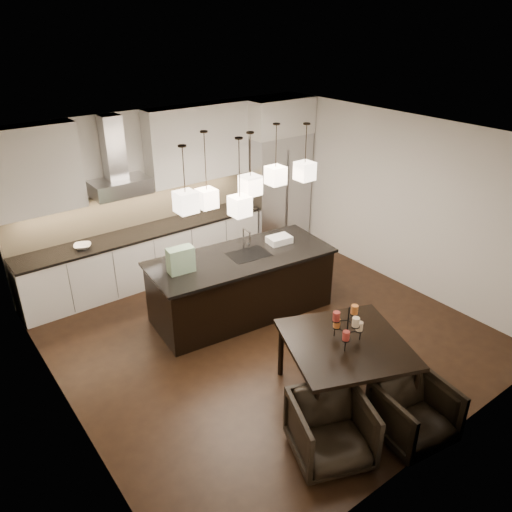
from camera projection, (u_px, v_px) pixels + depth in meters
floor at (264, 332)px, 7.23m from camera, size 5.50×5.50×0.02m
ceiling at (266, 138)px, 5.98m from camera, size 5.50×5.50×0.02m
wall_back at (167, 190)px, 8.58m from camera, size 5.50×0.02×2.80m
wall_front at (447, 345)px, 4.63m from camera, size 5.50×0.02×2.80m
wall_left at (53, 313)px, 5.12m from camera, size 0.02×5.50×2.80m
wall_right at (399, 201)px, 8.09m from camera, size 0.02×5.50×2.80m
refrigerator at (275, 190)px, 9.58m from camera, size 1.20×0.72×2.15m
fridge_panel at (277, 116)px, 8.96m from camera, size 1.26×0.72×0.65m
lower_cabinets at (148, 257)px, 8.44m from camera, size 4.21×0.62×0.88m
countertop at (145, 232)px, 8.23m from camera, size 4.21×0.66×0.04m
backsplash at (135, 207)px, 8.30m from camera, size 4.21×0.02×0.63m
upper_cab_left at (34, 170)px, 6.97m from camera, size 1.25×0.35×1.25m
upper_cab_right at (198, 143)px, 8.40m from camera, size 1.85×0.35×1.25m
hood_canopy at (120, 187)px, 7.74m from camera, size 0.90×0.52×0.24m
hood_chimney at (113, 147)px, 7.56m from camera, size 0.30×0.28×0.96m
fruit_bowl at (83, 246)px, 7.61m from camera, size 0.34×0.34×0.06m
island_body at (241, 286)px, 7.50m from camera, size 2.73×1.32×0.93m
island_top at (241, 257)px, 7.28m from camera, size 2.82×1.42×0.04m
faucet at (243, 239)px, 7.31m from camera, size 0.13×0.26×0.40m
tote_bag at (181, 260)px, 6.76m from camera, size 0.38×0.23×0.36m
food_container at (279, 240)px, 7.66m from camera, size 0.38×0.29×0.11m
dining_table at (343, 370)px, 5.86m from camera, size 1.72×1.72×0.79m
candelabra at (348, 325)px, 5.58m from camera, size 0.49×0.49×0.47m
candle_a at (359, 326)px, 5.63m from camera, size 0.10×0.10×0.11m
candle_b at (337, 323)px, 5.69m from camera, size 0.10×0.10×0.11m
candle_c at (346, 336)px, 5.47m from camera, size 0.10×0.10×0.11m
candle_d at (355, 310)px, 5.63m from camera, size 0.10×0.10×0.11m
candle_e at (336, 316)px, 5.51m from camera, size 0.10×0.10×0.11m
candle_f at (356, 322)px, 5.41m from camera, size 0.10×0.10×0.11m
armchair_left at (331, 430)px, 5.07m from camera, size 1.00×1.01×0.71m
armchair_right at (414, 413)px, 5.31m from camera, size 0.84×0.86×0.69m
pendant_a at (186, 202)px, 6.02m from camera, size 0.24×0.24×0.26m
pendant_b at (207, 198)px, 6.79m from camera, size 0.24×0.24×0.26m
pendant_c at (250, 185)px, 6.65m from camera, size 0.24×0.24×0.26m
pendant_d at (276, 175)px, 7.14m from camera, size 0.24×0.24×0.26m
pendant_e at (305, 171)px, 7.12m from camera, size 0.24×0.24×0.26m
pendant_f at (240, 206)px, 6.46m from camera, size 0.24×0.24×0.26m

